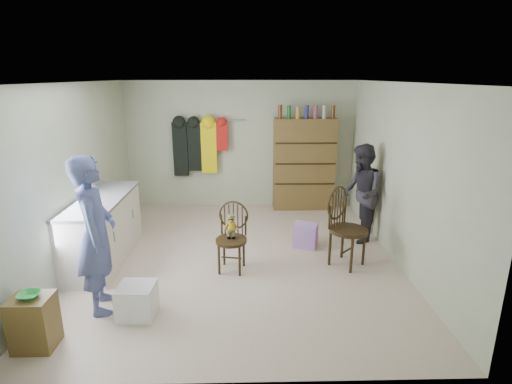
{
  "coord_description": "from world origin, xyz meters",
  "views": [
    {
      "loc": [
        0.12,
        -5.39,
        2.59
      ],
      "look_at": [
        0.25,
        0.2,
        0.95
      ],
      "focal_mm": 28.0,
      "sensor_mm": 36.0,
      "label": 1
    }
  ],
  "objects_px": {
    "counter": "(103,229)",
    "chair_front": "(232,233)",
    "chair_far": "(344,224)",
    "dresser": "(304,164)"
  },
  "relations": [
    {
      "from": "counter",
      "to": "chair_far",
      "type": "bearing_deg",
      "value": -3.7
    },
    {
      "from": "chair_far",
      "to": "counter",
      "type": "bearing_deg",
      "value": 130.78
    },
    {
      "from": "counter",
      "to": "chair_far",
      "type": "xyz_separation_m",
      "value": [
        3.42,
        -0.22,
        0.13
      ]
    },
    {
      "from": "chair_far",
      "to": "dresser",
      "type": "distance_m",
      "value": 2.55
    },
    {
      "from": "chair_front",
      "to": "dresser",
      "type": "xyz_separation_m",
      "value": [
        1.34,
        2.64,
        0.38
      ]
    },
    {
      "from": "chair_front",
      "to": "chair_far",
      "type": "relative_size",
      "value": 0.85
    },
    {
      "from": "chair_front",
      "to": "chair_far",
      "type": "bearing_deg",
      "value": 14.92
    },
    {
      "from": "counter",
      "to": "chair_front",
      "type": "height_order",
      "value": "chair_front"
    },
    {
      "from": "counter",
      "to": "chair_front",
      "type": "relative_size",
      "value": 1.96
    },
    {
      "from": "dresser",
      "to": "counter",
      "type": "bearing_deg",
      "value": -144.31
    }
  ]
}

